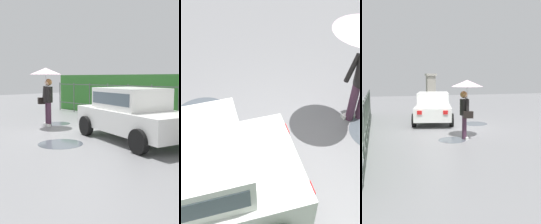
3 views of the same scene
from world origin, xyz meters
The scene contains 7 objects.
ground_plane centered at (0.00, 0.00, 0.00)m, with size 40.00×40.00×0.00m, color slate.
car centered at (1.77, 0.25, 0.80)m, with size 3.98×2.53×1.48m.
pedestrian centered at (-1.83, -0.18, 1.65)m, with size 1.13×1.13×2.12m.
gate_pillar centered at (4.03, -0.11, 1.24)m, with size 0.60×0.60×2.42m.
fence_section centered at (-0.28, 3.31, 0.82)m, with size 10.67×0.05×1.50m.
puddle_near centered at (0.77, -1.56, 0.00)m, with size 1.22×1.22×0.00m, color #4C545B.
puddle_far centered at (-1.96, 0.40, 0.00)m, with size 0.98×0.98×0.00m, color #4C545B.
Camera 3 is at (-10.32, 2.91, 2.21)m, focal length 40.39 mm.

